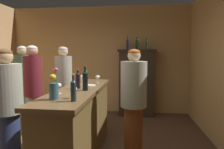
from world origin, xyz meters
TOP-DOWN VIEW (x-y plane):
  - wall_back at (0.00, 2.94)m, footprint 4.93×0.12m
  - bar_counter at (0.20, 0.30)m, footprint 0.58×2.24m
  - display_cabinet at (1.04, 2.63)m, footprint 0.96×0.45m
  - wine_bottle_syrah at (0.33, 0.17)m, footprint 0.08×0.08m
  - wine_bottle_riesling at (0.12, 1.02)m, footprint 0.08×0.08m
  - wine_bottle_merlot at (0.18, 0.31)m, footprint 0.06×0.06m
  - wine_bottle_pinot at (0.37, -0.48)m, footprint 0.06×0.06m
  - wine_glass_front at (0.05, -0.10)m, footprint 0.07×0.07m
  - wine_glass_mid at (0.36, 0.92)m, footprint 0.08×0.08m
  - wine_glass_rear at (0.33, -0.33)m, footprint 0.08×0.08m
  - wine_glass_spare at (0.12, 0.76)m, footprint 0.06×0.06m
  - flower_arrangement at (0.13, -0.43)m, footprint 0.11×0.13m
  - cheese_plate at (0.30, 0.59)m, footprint 0.18×0.18m
  - display_bottle_left at (0.81, 2.63)m, footprint 0.07×0.07m
  - display_bottle_midleft at (1.04, 2.63)m, footprint 0.08×0.08m
  - display_bottle_center at (1.28, 2.63)m, footprint 0.06×0.06m
  - patron_in_navy at (-0.48, 1.50)m, footprint 0.35×0.35m
  - patron_redhead at (-0.60, -0.20)m, footprint 0.40×0.40m
  - patron_near_entrance at (-1.17, 1.13)m, footprint 0.36×0.36m
  - patron_in_grey at (-0.70, 0.65)m, footprint 0.30×0.30m
  - bartender at (1.00, 0.31)m, footprint 0.37×0.37m

SIDE VIEW (x-z plane):
  - bar_counter at x=0.20m, z-range 0.00..1.08m
  - display_cabinet at x=1.04m, z-range 0.03..1.74m
  - patron_redhead at x=-0.60m, z-range 0.07..1.72m
  - bartender at x=1.00m, z-range 0.07..1.73m
  - patron_near_entrance at x=-1.17m, z-range 0.09..1.83m
  - patron_in_navy at x=-0.48m, z-range 0.09..1.83m
  - patron_in_grey at x=-0.70m, z-range 0.10..1.83m
  - cheese_plate at x=0.30m, z-range 1.08..1.09m
  - wine_glass_front at x=0.05m, z-range 1.10..1.24m
  - wine_glass_mid at x=0.36m, z-range 1.11..1.24m
  - wine_glass_rear at x=0.33m, z-range 1.11..1.25m
  - wine_glass_spare at x=0.12m, z-range 1.11..1.26m
  - wine_bottle_riesling at x=0.12m, z-range 1.06..1.34m
  - wine_bottle_pinot at x=0.37m, z-range 1.06..1.35m
  - wine_bottle_merlot at x=0.18m, z-range 1.06..1.35m
  - flower_arrangement at x=0.13m, z-range 1.03..1.39m
  - wine_bottle_syrah at x=0.33m, z-range 1.06..1.39m
  - wall_back at x=0.00m, z-range 0.00..2.86m
  - display_bottle_center at x=1.28m, z-range 1.68..1.98m
  - display_bottle_midleft at x=1.04m, z-range 1.69..2.00m
  - display_bottle_left at x=0.81m, z-range 1.68..2.02m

